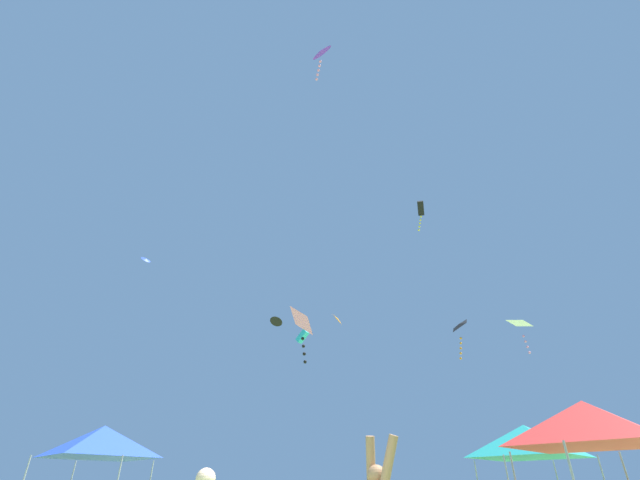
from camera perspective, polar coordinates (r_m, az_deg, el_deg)
The scene contains 12 objects.
canopy_tent_red at distance 13.15m, azimuth 31.84°, elevation -20.00°, with size 3.27×3.27×3.49m.
canopy_tent_blue at distance 19.72m, azimuth -27.25°, elevation -22.71°, with size 3.47×3.47×3.71m.
canopy_tent_teal at distance 18.96m, azimuth 25.57°, elevation -22.98°, with size 3.43×3.43×3.67m.
kite_black_box at distance 29.48m, azimuth 13.07°, elevation 3.99°, with size 0.65×0.99×2.22m.
kite_orange_diamond at distance 35.58m, azimuth 2.24°, elevation -10.48°, with size 0.78×0.78×0.80m.
kite_purple_delta at distance 25.98m, azimuth 0.02°, elevation 23.63°, with size 1.48×1.49×2.56m.
kite_white_diamond at distance 33.60m, azimuth 24.91°, elevation -10.14°, with size 1.41×1.04×2.57m.
kite_cyan_box at distance 33.46m, azimuth -2.54°, elevation -12.65°, with size 1.09×0.99×0.99m.
kite_pink_diamond at distance 18.48m, azimuth -2.45°, elevation -10.94°, with size 1.15×1.12×2.34m.
kite_black_delta at distance 35.31m, azimuth -6.01°, elevation -10.65°, with size 1.34×1.30×0.64m.
kite_blue_delta at distance 40.44m, azimuth -22.29°, elevation -2.34°, with size 1.09×1.10×0.68m.
kite_black_diamond at distance 27.22m, azimuth 17.82°, elevation -11.03°, with size 1.23×1.16×2.37m.
Camera 1 is at (0.40, -4.89, 1.53)m, focal length 24.07 mm.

